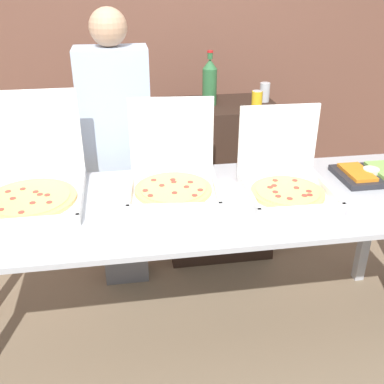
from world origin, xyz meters
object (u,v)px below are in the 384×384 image
at_px(pizza_box_far_right, 285,180).
at_px(soda_can_silver, 265,92).
at_px(soda_bottle, 210,82).
at_px(pizza_box_near_left, 173,176).
at_px(pizza_box_far_left, 30,183).
at_px(soda_can_colored, 257,101).
at_px(person_guest_plaid, 118,153).
at_px(veggie_tray, 370,174).

relative_size(pizza_box_far_right, soda_can_silver, 3.48).
bearing_deg(soda_bottle, pizza_box_near_left, -113.18).
height_order(pizza_box_far_left, soda_can_colored, pizza_box_far_left).
xyz_separation_m(pizza_box_far_right, soda_bottle, (-0.20, 0.91, 0.28)).
bearing_deg(person_guest_plaid, pizza_box_far_left, 50.61).
bearing_deg(veggie_tray, pizza_box_far_left, 178.79).
bearing_deg(soda_bottle, soda_can_colored, -35.53).
bearing_deg(pizza_box_far_left, pizza_box_near_left, -0.93).
height_order(veggie_tray, soda_bottle, soda_bottle).
bearing_deg(pizza_box_near_left, pizza_box_far_right, -7.50).
distance_m(soda_bottle, person_guest_plaid, 0.74).
distance_m(veggie_tray, soda_can_silver, 0.92).
bearing_deg(person_guest_plaid, pizza_box_far_right, 141.39).
relative_size(pizza_box_far_left, soda_can_colored, 4.09).
xyz_separation_m(soda_can_silver, soda_can_colored, (-0.11, -0.20, 0.00)).
bearing_deg(veggie_tray, person_guest_plaid, 157.68).
height_order(pizza_box_near_left, veggie_tray, pizza_box_near_left).
xyz_separation_m(soda_bottle, person_guest_plaid, (-0.60, -0.26, -0.35)).
bearing_deg(soda_bottle, pizza_box_far_right, -77.37).
bearing_deg(pizza_box_far_left, soda_can_colored, 24.67).
relative_size(soda_can_colored, person_guest_plaid, 0.07).
bearing_deg(veggie_tray, pizza_box_near_left, 178.72).
height_order(soda_bottle, person_guest_plaid, person_guest_plaid).
height_order(pizza_box_far_right, pizza_box_far_left, pizza_box_far_left).
bearing_deg(pizza_box_near_left, person_guest_plaid, 122.94).
distance_m(soda_bottle, soda_can_colored, 0.33).
relative_size(soda_can_silver, person_guest_plaid, 0.07).
bearing_deg(soda_can_colored, person_guest_plaid, -174.91).
height_order(pizza_box_far_right, person_guest_plaid, person_guest_plaid).
xyz_separation_m(pizza_box_far_right, pizza_box_near_left, (-0.54, 0.13, 0.00)).
bearing_deg(soda_can_colored, soda_can_silver, 60.63).
bearing_deg(pizza_box_near_left, soda_can_silver, 53.93).
height_order(pizza_box_far_right, soda_can_colored, pizza_box_far_right).
distance_m(pizza_box_far_left, soda_bottle, 1.31).
bearing_deg(pizza_box_near_left, soda_bottle, 72.41).
bearing_deg(person_guest_plaid, soda_can_silver, -164.24).
bearing_deg(pizza_box_far_right, veggie_tray, 12.62).
bearing_deg(person_guest_plaid, soda_can_colored, -174.91).
relative_size(pizza_box_near_left, person_guest_plaid, 0.29).
xyz_separation_m(soda_can_silver, person_guest_plaid, (-0.98, -0.28, -0.26)).
bearing_deg(pizza_box_far_left, person_guest_plaid, 50.78).
relative_size(pizza_box_far_right, pizza_box_far_left, 0.85).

